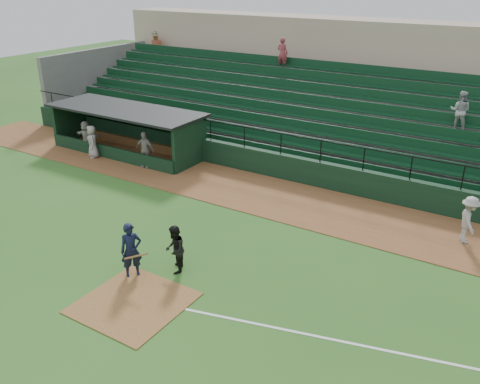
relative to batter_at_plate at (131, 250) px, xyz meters
The scene contains 12 objects.
ground 1.40m from the batter_at_plate, ahead, with size 90.00×90.00×0.00m, color #2C5D1E.
warning_track 8.00m from the batter_at_plate, 82.48° to the left, with size 40.00×4.00×0.03m, color brown.
home_plate_dirt 1.79m from the batter_at_plate, 47.22° to the right, with size 3.00×3.00×0.03m, color brown.
foul_line 9.15m from the batter_at_plate, ahead, with size 18.00×0.09×0.01m, color white.
stadium_structure 16.42m from the batter_at_plate, 86.36° to the left, with size 38.00×13.08×6.40m.
dugout 12.85m from the batter_at_plate, 132.71° to the left, with size 8.90×3.20×2.42m.
batter_at_plate is the anchor object (origin of this frame).
umpire 1.38m from the batter_at_plate, 42.88° to the left, with size 0.80×0.62×1.64m, color black.
runner 11.87m from the batter_at_plate, 42.69° to the left, with size 1.15×0.66×1.77m, color #A59F9B.
dugout_player_a 9.93m from the batter_at_plate, 129.29° to the left, with size 1.08×0.45×1.85m, color gray.
dugout_player_b 12.11m from the batter_at_plate, 142.66° to the left, with size 0.84×0.55×1.72m, color #9F9A95.
dugout_player_c 13.15m from the batter_at_plate, 143.53° to the left, with size 1.60×0.51×1.72m, color #A5A09A.
Camera 1 is at (9.37, -9.96, 9.13)m, focal length 38.05 mm.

